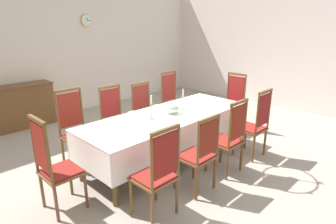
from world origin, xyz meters
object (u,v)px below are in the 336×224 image
Objects in this scene: dining_table at (168,119)px; bowl_far_left at (158,107)px; chair_north_a at (75,128)px; soup_tureen at (172,108)px; chair_south_a at (158,172)px; chair_north_d at (173,101)px; sideboard at (17,107)px; chair_head_west at (54,165)px; candlestick_west at (151,110)px; bowl_near_left at (228,104)px; chair_south_c at (229,137)px; chair_head_east at (232,103)px; candlestick_east at (183,102)px; mounted_clock at (87,20)px; chair_south_b at (199,153)px; spoon_secondary at (127,115)px; chair_north_b at (115,118)px; chair_south_d at (255,124)px; spoon_primary at (230,104)px; chair_north_c at (145,111)px.

dining_table is 0.39m from bowl_far_left.
soup_tureen is at bearing 141.80° from chair_north_a.
chair_south_a is 2.82m from chair_north_d.
chair_north_d reaches higher than sideboard.
chair_head_west is 3.20× the size of candlestick_west.
chair_north_a reaches higher than soup_tureen.
chair_head_west is at bearing 172.53° from bowl_near_left.
chair_head_east is at bearing 31.25° from chair_south_c.
candlestick_east is 0.24× the size of sideboard.
mounted_clock reaches higher than soup_tureen.
sideboard is at bearing -46.33° from chair_north_d.
chair_south_b is at bearing 52.29° from chair_north_d.
soup_tureen reaches higher than spoon_secondary.
bowl_near_left is (0.76, 0.53, 0.22)m from chair_south_c.
spoon_secondary is at bearing 95.12° from chair_south_b.
chair_north_b is at bearing 127.25° from candlestick_east.
chair_north_a is 2.82m from chair_south_d.
chair_south_d is 1.60m from bowl_far_left.
chair_south_c is 1.18m from candlestick_west.
chair_north_a is at bearing 141.47° from spoon_secondary.
bowl_near_left is at bearing -84.97° from mounted_clock.
spoon_secondary is at bearing 106.73° from candlestick_west.
chair_south_d is 1.21m from candlestick_east.
chair_north_b is 0.54m from spoon_secondary.
chair_head_east is (2.17, 0.91, 0.04)m from chair_south_b.
chair_head_east is 3.19× the size of candlestick_west.
chair_north_a reaches higher than chair_south_d.
chair_south_c is 6.31× the size of spoon_primary.
bowl_far_left is at bearing 37.81° from candlestick_west.
spoon_secondary is (-0.12, -0.49, 0.20)m from chair_north_b.
chair_south_d is 1.19m from chair_head_east.
chair_north_d is (0.00, 1.83, 0.02)m from chair_south_d.
sideboard is at bearing 118.14° from chair_south_d.
chair_head_west is 0.82× the size of sideboard.
spoon_primary is (0.85, -0.35, -0.13)m from candlestick_east.
soup_tureen reaches higher than sideboard.
chair_south_b is 5.99× the size of bowl_far_left.
chair_south_d is (0.74, -1.83, 0.02)m from chair_north_c.
sideboard is (-2.23, 2.33, -0.14)m from chair_north_d.
chair_north_d reaches higher than chair_head_east.
chair_south_a is at bearing 68.17° from chair_north_b.
bowl_far_left is at bearing 78.04° from chair_head_east.
chair_south_c is at bearing 179.90° from chair_south_d.
chair_south_c is (1.40, -0.00, 0.00)m from chair_south_a.
chair_north_a reaches higher than chair_north_b.
sideboard is at bearing 91.15° from chair_south_a.
chair_south_a is 1.83m from chair_north_a.
spoon_primary is (0.14, 0.56, 0.19)m from chair_south_d.
chair_north_a is at bearing 139.48° from chair_south_d.
soup_tureen is (1.17, -0.92, 0.27)m from chair_north_a.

